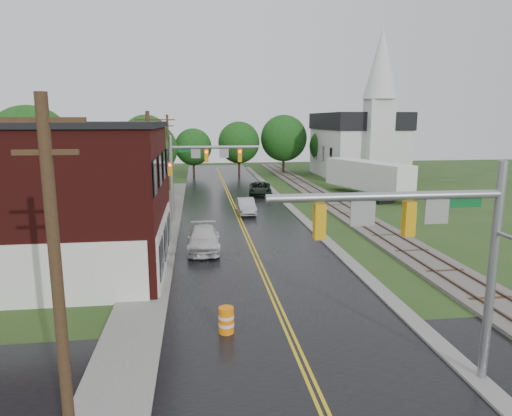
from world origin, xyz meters
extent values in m
cube|color=black|center=(0.00, 30.00, 0.00)|extent=(10.00, 90.00, 0.02)
cube|color=black|center=(0.00, 2.00, 0.00)|extent=(60.00, 9.00, 0.02)
cube|color=gray|center=(5.40, 35.00, 0.00)|extent=(0.80, 70.00, 0.12)
cube|color=gray|center=(-6.20, 25.00, 0.00)|extent=(2.40, 50.00, 0.12)
cube|color=#45110E|center=(-12.50, 15.00, 4.00)|extent=(14.00, 10.00, 8.00)
cube|color=silver|center=(-5.45, 15.00, 1.50)|extent=(0.10, 9.50, 3.00)
cube|color=black|center=(-12.50, 15.00, 8.15)|extent=(14.30, 10.30, 0.30)
cube|color=tan|center=(-11.00, 26.00, 3.20)|extent=(8.00, 7.00, 6.40)
cube|color=#3F0F0C|center=(-10.00, 35.00, 2.20)|extent=(7.00, 6.00, 4.40)
cube|color=silver|center=(20.00, 55.00, 3.50)|extent=(10.00, 16.00, 7.00)
cube|color=black|center=(20.00, 55.00, 8.20)|extent=(10.40, 16.40, 2.40)
cube|color=silver|center=(20.00, 47.00, 5.50)|extent=(3.20, 3.20, 11.00)
cone|color=silver|center=(20.00, 47.00, 15.50)|extent=(4.40, 4.40, 9.00)
cube|color=#59544C|center=(10.00, 35.00, 0.10)|extent=(3.20, 80.00, 0.20)
cube|color=#4C3828|center=(9.28, 35.00, 0.24)|extent=(0.10, 80.00, 0.12)
cube|color=#4C3828|center=(10.72, 35.00, 0.24)|extent=(0.10, 80.00, 0.12)
cylinder|color=gray|center=(5.60, 2.00, 3.60)|extent=(0.28, 0.28, 7.20)
cylinder|color=gray|center=(2.00, 2.00, 6.20)|extent=(7.20, 0.26, 0.26)
cube|color=orange|center=(2.72, 2.00, 5.50)|extent=(0.32, 0.30, 1.05)
cube|color=orange|center=(-0.02, 2.00, 5.50)|extent=(0.32, 0.30, 1.05)
cube|color=gray|center=(3.58, 2.00, 5.70)|extent=(0.75, 0.06, 0.75)
cube|color=gray|center=(1.28, 2.00, 5.70)|extent=(0.75, 0.06, 0.75)
cube|color=#0C5926|center=(4.30, 2.00, 5.95)|extent=(1.40, 0.04, 0.30)
cylinder|color=gray|center=(-5.60, 27.00, 3.60)|extent=(0.28, 0.28, 7.20)
cylinder|color=gray|center=(-2.00, 27.00, 6.20)|extent=(7.20, 0.26, 0.26)
cube|color=orange|center=(-2.72, 27.00, 5.50)|extent=(0.32, 0.30, 1.05)
cube|color=orange|center=(0.02, 27.00, 5.50)|extent=(0.32, 0.30, 1.05)
cube|color=gray|center=(-3.58, 27.00, 5.70)|extent=(0.75, 0.06, 0.75)
cube|color=gray|center=(-1.28, 27.00, 5.70)|extent=(0.75, 0.06, 0.75)
cube|color=#0C5926|center=(-4.30, 27.00, 5.95)|extent=(1.40, 0.04, 0.30)
sphere|color=#FF0C0C|center=(-2.72, 26.82, 5.83)|extent=(0.20, 0.20, 0.20)
cylinder|color=#382616|center=(-6.80, 0.00, 4.50)|extent=(0.28, 0.28, 9.00)
cube|color=#382616|center=(-6.80, 0.00, 8.40)|extent=(1.80, 0.12, 0.12)
cube|color=#382616|center=(-6.80, 0.00, 7.70)|extent=(1.40, 0.12, 0.12)
cylinder|color=#382616|center=(-6.80, 22.00, 4.50)|extent=(0.28, 0.28, 9.00)
cube|color=#382616|center=(-6.80, 22.00, 8.40)|extent=(1.80, 0.12, 0.12)
cube|color=#382616|center=(-6.80, 22.00, 7.70)|extent=(1.40, 0.12, 0.12)
cylinder|color=#382616|center=(-6.80, 44.00, 4.50)|extent=(0.28, 0.28, 9.00)
cube|color=#382616|center=(-6.80, 44.00, 8.40)|extent=(1.80, 0.12, 0.12)
cube|color=#382616|center=(-6.80, 44.00, 7.70)|extent=(1.40, 0.12, 0.12)
cylinder|color=black|center=(-18.00, 32.00, 1.71)|extent=(0.36, 0.36, 3.42)
sphere|color=#123F13|center=(-18.00, 32.00, 5.89)|extent=(7.60, 7.60, 7.60)
sphere|color=#123F13|center=(-17.40, 31.60, 5.23)|extent=(5.32, 5.32, 5.32)
cylinder|color=black|center=(-14.00, 40.00, 1.35)|extent=(0.36, 0.36, 2.70)
sphere|color=#123F13|center=(-14.00, 40.00, 4.65)|extent=(6.00, 6.00, 6.00)
sphere|color=#123F13|center=(-13.40, 39.60, 4.12)|extent=(4.20, 4.20, 4.20)
cylinder|color=black|center=(-9.00, 46.00, 1.44)|extent=(0.36, 0.36, 2.88)
sphere|color=#123F13|center=(-9.00, 46.00, 4.96)|extent=(6.40, 6.40, 6.40)
sphere|color=#123F13|center=(-8.40, 45.60, 4.40)|extent=(4.48, 4.48, 4.48)
imported|color=black|center=(3.50, 39.86, 0.73)|extent=(3.06, 5.54, 1.47)
imported|color=#A7A6AB|center=(0.80, 29.75, 0.71)|extent=(1.54, 4.30, 1.41)
imported|color=white|center=(-3.20, 18.47, 0.74)|extent=(2.12, 5.11, 1.48)
cube|color=black|center=(15.31, 33.32, 0.40)|extent=(2.27, 1.75, 0.80)
cylinder|color=gray|center=(15.31, 40.99, 0.40)|extent=(0.16, 0.16, 0.80)
cube|color=white|center=(15.31, 37.92, 2.33)|extent=(6.29, 12.49, 3.07)
cylinder|color=orange|center=(-2.50, 6.41, 0.54)|extent=(0.81, 0.81, 1.09)
camera|label=1|loc=(-3.51, -10.57, 8.40)|focal=32.00mm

